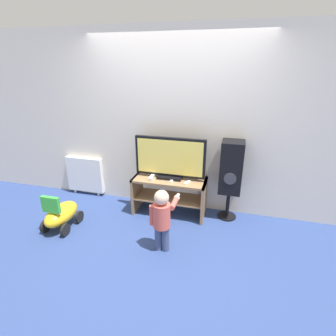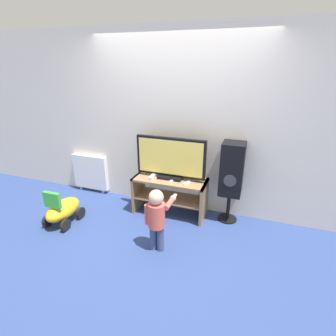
{
  "view_description": "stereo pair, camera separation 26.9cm",
  "coord_description": "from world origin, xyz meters",
  "px_view_note": "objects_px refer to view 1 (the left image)",
  "views": [
    {
      "loc": [
        0.87,
        -3.12,
        2.11
      ],
      "look_at": [
        0.0,
        0.13,
        0.76
      ],
      "focal_mm": 28.0,
      "sensor_mm": 36.0,
      "label": 1
    },
    {
      "loc": [
        1.13,
        -3.04,
        2.11
      ],
      "look_at": [
        0.0,
        0.13,
        0.76
      ],
      "focal_mm": 28.0,
      "sensor_mm": 36.0,
      "label": 2
    }
  ],
  "objects_px": {
    "remote_secondary": "(172,181)",
    "ride_on_toy": "(61,214)",
    "game_console": "(152,177)",
    "child": "(162,216)",
    "radiator": "(85,175)",
    "television": "(170,159)",
    "remote_primary": "(187,182)",
    "speaker_tower": "(231,169)"
  },
  "relations": [
    {
      "from": "remote_secondary",
      "to": "ride_on_toy",
      "type": "relative_size",
      "value": 0.22
    },
    {
      "from": "game_console",
      "to": "remote_secondary",
      "type": "relative_size",
      "value": 1.31
    },
    {
      "from": "child",
      "to": "ride_on_toy",
      "type": "relative_size",
      "value": 1.35
    },
    {
      "from": "game_console",
      "to": "radiator",
      "type": "relative_size",
      "value": 0.26
    },
    {
      "from": "television",
      "to": "child",
      "type": "relative_size",
      "value": 1.26
    },
    {
      "from": "remote_primary",
      "to": "remote_secondary",
      "type": "xyz_separation_m",
      "value": [
        -0.22,
        0.01,
        0.0
      ]
    },
    {
      "from": "remote_secondary",
      "to": "speaker_tower",
      "type": "height_order",
      "value": "speaker_tower"
    },
    {
      "from": "television",
      "to": "remote_secondary",
      "type": "height_order",
      "value": "television"
    },
    {
      "from": "television",
      "to": "game_console",
      "type": "bearing_deg",
      "value": -161.29
    },
    {
      "from": "radiator",
      "to": "remote_secondary",
      "type": "bearing_deg",
      "value": -11.02
    },
    {
      "from": "television",
      "to": "speaker_tower",
      "type": "height_order",
      "value": "television"
    },
    {
      "from": "television",
      "to": "ride_on_toy",
      "type": "distance_m",
      "value": 1.67
    },
    {
      "from": "ride_on_toy",
      "to": "radiator",
      "type": "bearing_deg",
      "value": 102.19
    },
    {
      "from": "ride_on_toy",
      "to": "child",
      "type": "bearing_deg",
      "value": -3.33
    },
    {
      "from": "television",
      "to": "ride_on_toy",
      "type": "height_order",
      "value": "television"
    },
    {
      "from": "television",
      "to": "radiator",
      "type": "xyz_separation_m",
      "value": [
        -1.54,
        0.21,
        -0.5
      ]
    },
    {
      "from": "child",
      "to": "ride_on_toy",
      "type": "height_order",
      "value": "child"
    },
    {
      "from": "remote_secondary",
      "to": "radiator",
      "type": "xyz_separation_m",
      "value": [
        -1.6,
        0.31,
        -0.22
      ]
    },
    {
      "from": "remote_primary",
      "to": "ride_on_toy",
      "type": "bearing_deg",
      "value": -157.46
    },
    {
      "from": "remote_primary",
      "to": "child",
      "type": "relative_size",
      "value": 0.17
    },
    {
      "from": "radiator",
      "to": "television",
      "type": "bearing_deg",
      "value": -7.74
    },
    {
      "from": "child",
      "to": "speaker_tower",
      "type": "height_order",
      "value": "speaker_tower"
    },
    {
      "from": "speaker_tower",
      "to": "radiator",
      "type": "relative_size",
      "value": 1.75
    },
    {
      "from": "child",
      "to": "speaker_tower",
      "type": "bearing_deg",
      "value": 52.62
    },
    {
      "from": "game_console",
      "to": "remote_primary",
      "type": "distance_m",
      "value": 0.52
    },
    {
      "from": "speaker_tower",
      "to": "child",
      "type": "bearing_deg",
      "value": -127.38
    },
    {
      "from": "remote_secondary",
      "to": "speaker_tower",
      "type": "relative_size",
      "value": 0.11
    },
    {
      "from": "child",
      "to": "radiator",
      "type": "xyz_separation_m",
      "value": [
        -1.67,
        1.07,
        -0.11
      ]
    },
    {
      "from": "game_console",
      "to": "child",
      "type": "distance_m",
      "value": 0.87
    },
    {
      "from": "child",
      "to": "speaker_tower",
      "type": "relative_size",
      "value": 0.69
    },
    {
      "from": "television",
      "to": "ride_on_toy",
      "type": "relative_size",
      "value": 1.71
    },
    {
      "from": "television",
      "to": "child",
      "type": "height_order",
      "value": "television"
    },
    {
      "from": "ride_on_toy",
      "to": "radiator",
      "type": "xyz_separation_m",
      "value": [
        -0.21,
        0.98,
        0.15
      ]
    },
    {
      "from": "child",
      "to": "ride_on_toy",
      "type": "bearing_deg",
      "value": 176.67
    },
    {
      "from": "ride_on_toy",
      "to": "game_console",
      "type": "bearing_deg",
      "value": 32.52
    },
    {
      "from": "radiator",
      "to": "speaker_tower",
      "type": "bearing_deg",
      "value": -3.09
    },
    {
      "from": "game_console",
      "to": "remote_secondary",
      "type": "xyz_separation_m",
      "value": [
        0.3,
        -0.02,
        -0.01
      ]
    },
    {
      "from": "ride_on_toy",
      "to": "remote_primary",
      "type": "bearing_deg",
      "value": 22.54
    },
    {
      "from": "remote_primary",
      "to": "speaker_tower",
      "type": "height_order",
      "value": "speaker_tower"
    },
    {
      "from": "game_console",
      "to": "television",
      "type": "bearing_deg",
      "value": 18.71
    },
    {
      "from": "television",
      "to": "speaker_tower",
      "type": "xyz_separation_m",
      "value": [
        0.85,
        0.08,
        -0.1
      ]
    },
    {
      "from": "remote_primary",
      "to": "speaker_tower",
      "type": "distance_m",
      "value": 0.63
    }
  ]
}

